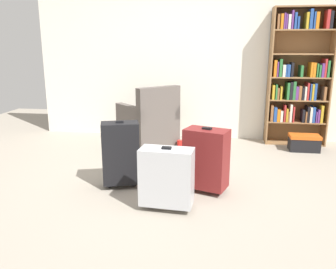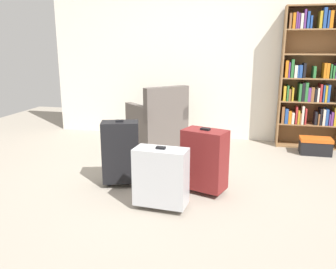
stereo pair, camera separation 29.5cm
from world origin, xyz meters
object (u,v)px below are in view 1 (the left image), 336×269
Objects in this scene: armchair at (149,124)px; suitcase_black at (121,153)px; storage_box at (304,142)px; suitcase_dark_red at (206,158)px; mug at (180,143)px; bookshelf at (298,77)px; suitcase_silver at (167,177)px.

armchair is 1.67m from suitcase_black.
suitcase_dark_red is at bearing -129.19° from storage_box.
suitcase_black reaches higher than mug.
bookshelf is 2.33m from armchair.
storage_box is 2.70m from suitcase_silver.
armchair is 1.46× the size of suitcase_dark_red.
storage_box is 0.62× the size of suitcase_dark_red.
suitcase_black is (-0.44, -1.61, 0.33)m from mug.
mug is at bearing -7.31° from armchair.
suitcase_silver is (-0.34, -0.46, -0.04)m from suitcase_dark_red.
suitcase_black is at bearing -143.40° from storage_box.
suitcase_silver is at bearing -122.48° from bookshelf.
mug is at bearing 74.53° from suitcase_black.
suitcase_black is at bearing 140.90° from suitcase_silver.
storage_box is 0.58× the size of suitcase_black.
storage_box is at bearing 50.81° from suitcase_dark_red.
mug is 1.79m from storage_box.
suitcase_black reaches higher than suitcase_dark_red.
suitcase_black is at bearing -88.97° from armchair.
suitcase_black is at bearing -179.16° from suitcase_dark_red.
mug is 0.20× the size of suitcase_silver.
armchair reaches higher than suitcase_black.
bookshelf is 2.02m from mug.
suitcase_black is at bearing -136.23° from bookshelf.
suitcase_black is at bearing -105.47° from mug.
mug is 0.18× the size of suitcase_dark_red.
storage_box reaches higher than mug.
armchair is 2.27m from storage_box.
storage_box is at bearing 36.60° from suitcase_black.
bookshelf is 4.79× the size of storage_box.
bookshelf is at bearing 14.93° from mug.
suitcase_silver is (-1.67, -2.10, 0.19)m from storage_box.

